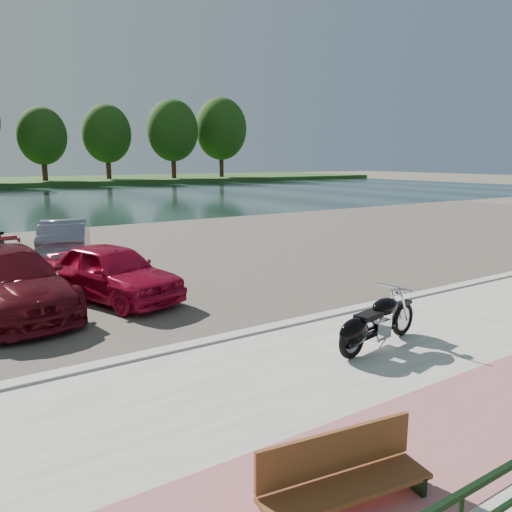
{
  "coord_description": "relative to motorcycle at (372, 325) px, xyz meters",
  "views": [
    {
      "loc": [
        -7.17,
        -5.98,
        3.49
      ],
      "look_at": [
        -0.49,
        4.29,
        1.1
      ],
      "focal_mm": 35.0,
      "sensor_mm": 36.0,
      "label": 1
    }
  ],
  "objects": [
    {
      "name": "kerb",
      "position": [
        0.76,
        1.95,
        -0.49
      ],
      "size": [
        60.0,
        0.3,
        0.14
      ],
      "primitive_type": "cube",
      "color": "#9E9C95",
      "rests_on": "ground"
    },
    {
      "name": "promenade",
      "position": [
        0.76,
        -1.05,
        -0.51
      ],
      "size": [
        60.0,
        6.0,
        0.1
      ],
      "primitive_type": "cube",
      "color": "#9E9C95",
      "rests_on": "ground"
    },
    {
      "name": "river",
      "position": [
        0.76,
        39.95,
        -0.56
      ],
      "size": [
        120.0,
        40.0,
        0.0
      ],
      "primitive_type": "cube",
      "color": "#192E2B",
      "rests_on": "ground"
    },
    {
      "name": "motorcycle",
      "position": [
        0.0,
        0.0,
        0.0
      ],
      "size": [
        2.31,
        0.84,
        1.05
      ],
      "rotation": [
        0.0,
        0.0,
        0.18
      ],
      "color": "black",
      "rests_on": "promenade"
    },
    {
      "name": "car_9",
      "position": [
        -2.61,
        12.07,
        0.18
      ],
      "size": [
        2.63,
        4.5,
        1.4
      ],
      "primitive_type": "imported",
      "rotation": [
        0.0,
        0.0,
        2.85
      ],
      "color": "slate",
      "rests_on": "parking_lot"
    },
    {
      "name": "car_3",
      "position": [
        -5.12,
        6.19,
        0.21
      ],
      "size": [
        2.61,
        5.24,
        1.46
      ],
      "primitive_type": "imported",
      "rotation": [
        0.0,
        0.0,
        0.11
      ],
      "color": "#570C16",
      "rests_on": "parking_lot"
    },
    {
      "name": "car_4",
      "position": [
        -2.84,
        6.01,
        0.18
      ],
      "size": [
        2.9,
        4.41,
        1.4
      ],
      "primitive_type": "imported",
      "rotation": [
        0.0,
        0.0,
        0.33
      ],
      "color": "#A70B2D",
      "rests_on": "parking_lot"
    },
    {
      "name": "parking_lot",
      "position": [
        0.76,
        10.95,
        -0.54
      ],
      "size": [
        60.0,
        18.0,
        0.04
      ],
      "primitive_type": "cube",
      "color": "#47423A",
      "rests_on": "ground"
    },
    {
      "name": "ground",
      "position": [
        0.76,
        -0.05,
        -0.56
      ],
      "size": [
        200.0,
        200.0,
        0.0
      ],
      "primitive_type": "plane",
      "color": "#595447",
      "rests_on": "ground"
    },
    {
      "name": "park_bench",
      "position": [
        -3.27,
        -2.77,
        -0.13
      ],
      "size": [
        1.85,
        0.71,
        0.72
      ],
      "rotation": [
        0.0,
        0.0,
        -0.15
      ],
      "color": "brown",
      "rests_on": "promenade"
    },
    {
      "name": "far_trees",
      "position": [
        5.12,
        65.74,
        6.93
      ],
      "size": [
        70.25,
        10.68,
        12.52
      ],
      "color": "#3A1F15",
      "rests_on": "far_bank"
    }
  ]
}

